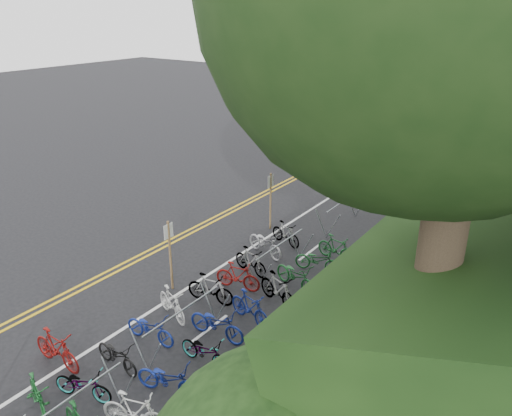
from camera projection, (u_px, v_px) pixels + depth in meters
The scene contains 8 objects.
ground at pixel (27, 361), 13.52m from camera, with size 120.00×120.00×0.00m, color black.
road_markings at pixel (259, 236), 20.82m from camera, with size 7.47×80.00×0.01m.
red_curb at pixel (392, 250), 19.54m from camera, with size 0.25×28.00×0.10m, color maroon.
bike_rack_front at pixel (68, 412), 10.71m from camera, with size 1.14×2.98×1.17m.
bike_racks_rest at pixel (343, 208), 21.43m from camera, with size 1.14×23.00×1.17m.
signposts_rest at pixel (306, 179), 23.25m from camera, with size 0.08×18.40×2.50m.
bike_front at pixel (56, 349), 13.16m from camera, with size 1.80×0.51×1.08m, color maroon.
bike_valet at pixel (192, 327), 14.15m from camera, with size 3.45×14.80×1.08m.
Camera 1 is at (11.37, -5.36, 8.98)m, focal length 35.00 mm.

